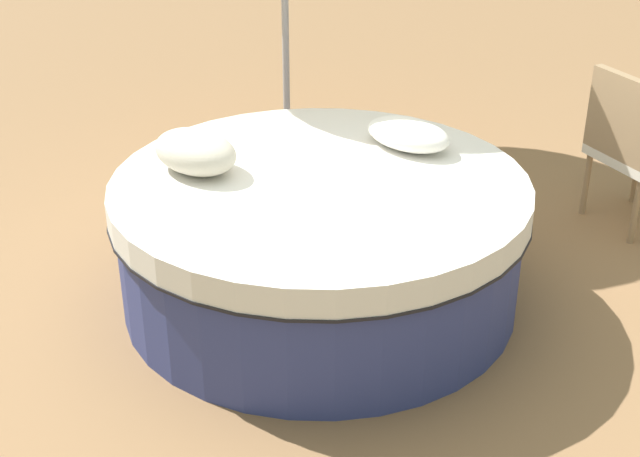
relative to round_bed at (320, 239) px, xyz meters
name	(u,v)px	position (x,y,z in m)	size (l,w,h in m)	color
ground_plane	(320,297)	(0.00, 0.00, -0.36)	(16.00, 16.00, 0.00)	olive
round_bed	(320,239)	(0.00, 0.00, 0.00)	(2.16, 2.16, 0.70)	navy
throw_pillow_0	(408,134)	(0.08, 0.64, 0.42)	(0.50, 0.31, 0.16)	white
throw_pillow_1	(195,152)	(-0.56, -0.34, 0.45)	(0.50, 0.34, 0.22)	beige
patio_chair	(633,141)	(0.84, 1.90, 0.20)	(0.68, 0.67, 0.98)	#997A56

